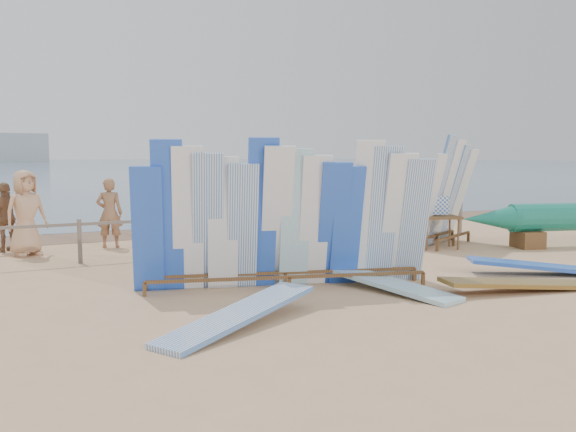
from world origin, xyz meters
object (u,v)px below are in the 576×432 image
beachgoer_1 (109,213)px  beachgoer_0 (26,213)px  flat_board_c (521,291)px  beachgoer_3 (225,204)px  beach_chair_left (221,236)px  beach_chair_right (316,230)px  beachgoer_6 (278,204)px  side_surfboard_rack (446,196)px  beachgoer_2 (201,210)px  vendor_table (438,231)px  flat_board_e (239,326)px  beachgoer_4 (200,207)px  flat_board_a (383,290)px  main_surfboard_rack (287,222)px  beachgoer_extra_1 (6,217)px  beachgoer_10 (408,204)px  beachgoer_8 (313,201)px  flat_board_d (543,275)px  stroller (299,226)px

beachgoer_1 → beachgoer_0: bearing=30.7°
flat_board_c → beachgoer_3: beachgoer_3 is taller
beach_chair_left → beach_chair_right: (2.43, -0.30, 0.04)m
beach_chair_right → beachgoer_6: 1.95m
side_surfboard_rack → beachgoer_1: side_surfboard_rack is taller
beachgoer_2 → beachgoer_3: beachgoer_2 is taller
beachgoer_0 → vendor_table: bearing=-43.5°
flat_board_e → beachgoer_0: bearing=167.4°
beach_chair_left → beachgoer_4: (0.04, 1.73, 0.58)m
beach_chair_right → beachgoer_6: bearing=55.4°
flat_board_a → beachgoer_1: beachgoer_1 is taller
main_surfboard_rack → flat_board_e: size_ratio=1.82×
beachgoer_2 → flat_board_c: bearing=-155.5°
beach_chair_right → beachgoer_2: beachgoer_2 is taller
main_surfboard_rack → beachgoer_4: main_surfboard_rack is taller
flat_board_e → beachgoer_extra_1: bearing=168.3°
beachgoer_10 → beachgoer_4: 5.70m
main_surfboard_rack → beachgoer_10: size_ratio=2.94×
main_surfboard_rack → beach_chair_left: size_ratio=5.89×
flat_board_e → beach_chair_left: 6.94m
vendor_table → beachgoer_2: (-4.91, 2.69, 0.48)m
beachgoer_6 → beach_chair_right: bearing=156.1°
beach_chair_right → beachgoer_4: (-2.40, 2.03, 0.54)m
vendor_table → flat_board_a: 4.82m
beachgoer_2 → beachgoer_8: (3.55, 0.97, 0.03)m
main_surfboard_rack → vendor_table: main_surfboard_rack is taller
flat_board_d → beachgoer_1: bearing=73.6°
main_surfboard_rack → flat_board_e: bearing=-115.5°
beach_chair_left → beachgoer_0: 4.37m
flat_board_a → beachgoer_10: (4.67, 5.48, 0.84)m
beach_chair_left → beachgoer_extra_1: 4.87m
vendor_table → stroller: bearing=152.9°
flat_board_a → beachgoer_6: 7.45m
beachgoer_4 → flat_board_d: bearing=58.0°
side_surfboard_rack → beachgoer_0: size_ratio=1.42×
vendor_table → beachgoer_8: 3.93m
beach_chair_left → beachgoer_0: beachgoer_0 is taller
main_surfboard_rack → flat_board_d: bearing=3.2°
flat_board_c → beach_chair_right: (-0.25, 6.43, 0.28)m
stroller → beachgoer_6: bearing=67.0°
beach_chair_right → beachgoer_4: beachgoer_4 is taller
beach_chair_left → beachgoer_8: 3.33m
beach_chair_right → beachgoer_3: size_ratio=0.59×
side_surfboard_rack → beachgoer_4: (-4.89, 4.03, -0.38)m
beachgoer_1 → beachgoer_6: beachgoer_1 is taller
side_surfboard_rack → main_surfboard_rack: bearing=178.1°
flat_board_a → beachgoer_4: bearing=79.5°
flat_board_e → stroller: (4.16, 6.37, 0.42)m
beach_chair_right → beachgoer_1: bearing=126.4°
beachgoer_4 → beachgoer_extra_1: 4.69m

